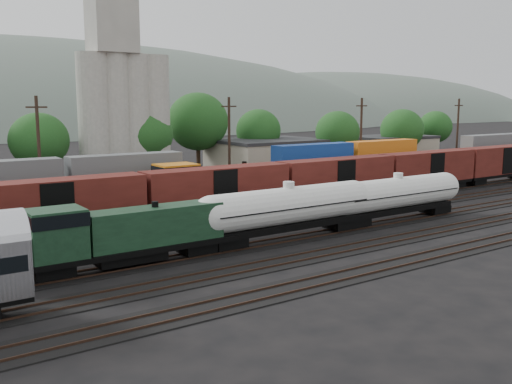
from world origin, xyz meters
TOP-DOWN VIEW (x-y plane):
  - ground at (0.00, 0.00)m, footprint 600.00×600.00m
  - tracks at (0.00, 0.00)m, footprint 180.00×33.20m
  - green_locomotive at (-13.94, -5.00)m, footprint 16.33×2.88m
  - tank_car_a at (0.77, -5.00)m, footprint 17.54×3.14m
  - tank_car_b at (13.92, -5.00)m, footprint 16.81×3.01m
  - orange_locomotive at (3.06, 10.00)m, footprint 19.55×3.26m
  - boxcar_string at (23.12, 5.00)m, footprint 184.40×2.90m
  - container_wall at (4.65, 15.00)m, footprint 170.48×2.60m
  - grain_silo at (3.28, 36.00)m, footprint 13.40×5.00m
  - industrial_sheds at (6.63, 35.25)m, footprint 119.38×17.26m
  - tree_band at (0.28, 38.55)m, footprint 162.25×22.91m
  - utility_poles at (0.00, 22.00)m, footprint 122.20×0.36m

SIDE VIEW (x-z plane):
  - ground at x=0.00m, z-range 0.00..0.00m
  - tracks at x=0.00m, z-range -0.05..0.15m
  - green_locomotive at x=-13.94m, z-range 0.31..4.64m
  - industrial_sheds at x=6.63m, z-range 0.01..5.11m
  - tank_car_b at x=13.92m, z-range 0.42..4.82m
  - tank_car_a at x=0.77m, z-range 0.43..5.03m
  - orange_locomotive at x=3.06m, z-range 0.33..5.21m
  - container_wall at x=4.65m, z-range -0.09..5.71m
  - boxcar_string at x=23.12m, z-range 1.02..5.22m
  - utility_poles at x=0.00m, z-range 0.21..12.21m
  - tree_band at x=0.28m, z-range -0.04..13.89m
  - grain_silo at x=3.28m, z-range -3.24..25.76m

